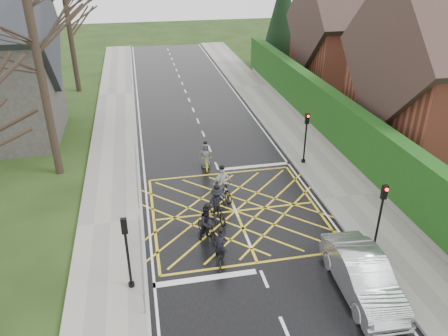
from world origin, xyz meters
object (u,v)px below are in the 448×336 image
object	(u,v)px
cyclist_mid	(217,207)
cyclist_front	(222,186)
cyclist_lead	(206,158)
cyclist_rear	(221,251)
cyclist_back	(208,226)
car	(363,276)

from	to	relation	value
cyclist_mid	cyclist_front	world-z (taller)	cyclist_front
cyclist_mid	cyclist_lead	distance (m)	5.43
cyclist_mid	cyclist_front	size ratio (longest dim) A/B	0.99
cyclist_rear	cyclist_front	world-z (taller)	cyclist_front
cyclist_front	cyclist_lead	bearing A→B (deg)	75.20
cyclist_back	cyclist_mid	size ratio (longest dim) A/B	0.96
cyclist_mid	cyclist_front	bearing A→B (deg)	57.31
cyclist_front	car	bearing A→B (deg)	-82.91
cyclist_lead	car	world-z (taller)	cyclist_lead
cyclist_rear	cyclist_mid	size ratio (longest dim) A/B	0.91
cyclist_back	cyclist_mid	world-z (taller)	cyclist_back
cyclist_rear	car	size ratio (longest dim) A/B	0.37
cyclist_rear	cyclist_front	distance (m)	5.08
cyclist_lead	car	distance (m)	12.07
cyclist_mid	cyclist_lead	world-z (taller)	cyclist_mid
cyclist_rear	car	world-z (taller)	cyclist_rear
car	cyclist_lead	bearing A→B (deg)	112.18
cyclist_rear	cyclist_lead	world-z (taller)	cyclist_lead
cyclist_front	cyclist_back	bearing A→B (deg)	-130.56
cyclist_rear	car	xyz separation A→B (m)	(4.81, -2.79, 0.25)
cyclist_back	car	distance (m)	6.75
cyclist_rear	cyclist_lead	xyz separation A→B (m)	(0.81, 8.59, 0.04)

